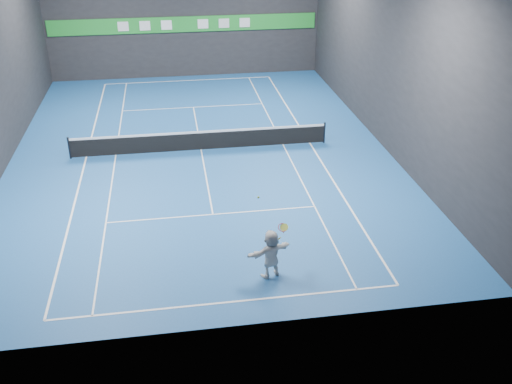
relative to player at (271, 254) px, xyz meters
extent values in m
plane|color=#1A4E90|center=(-1.53, 10.71, -0.85)|extent=(26.00, 26.00, 0.00)
cube|color=black|center=(-1.53, 23.71, 3.65)|extent=(18.00, 0.10, 9.00)
cube|color=black|center=(-1.53, -2.29, 3.65)|extent=(18.00, 0.10, 9.00)
cube|color=black|center=(7.47, 10.71, 3.65)|extent=(0.10, 26.00, 9.00)
cube|color=white|center=(-1.53, -1.18, -0.85)|extent=(10.98, 0.08, 0.01)
cube|color=white|center=(-1.53, 22.60, -0.85)|extent=(10.98, 0.08, 0.01)
cube|color=white|center=(-7.02, 10.71, -0.85)|extent=(0.08, 23.78, 0.01)
cube|color=white|center=(3.96, 10.71, -0.85)|extent=(0.08, 23.78, 0.01)
cube|color=white|center=(-5.64, 10.71, -0.85)|extent=(0.06, 23.78, 0.01)
cube|color=white|center=(2.58, 10.71, -0.85)|extent=(0.06, 23.78, 0.01)
cube|color=white|center=(-1.53, 4.31, -0.85)|extent=(8.23, 0.06, 0.01)
cube|color=white|center=(-1.53, 17.11, -0.85)|extent=(8.23, 0.06, 0.01)
cube|color=white|center=(-1.53, 10.71, -0.85)|extent=(0.06, 12.80, 0.01)
imported|color=silver|center=(0.00, 0.00, 0.00)|extent=(1.65, 1.03, 1.70)
sphere|color=#CEEC27|center=(-0.42, -0.05, 2.14)|extent=(0.07, 0.07, 0.07)
cylinder|color=black|center=(-7.73, 10.71, -0.32)|extent=(0.10, 0.10, 1.07)
cylinder|color=black|center=(4.67, 10.71, -0.32)|extent=(0.10, 0.10, 1.07)
cube|color=black|center=(-1.53, 10.71, -0.38)|extent=(12.40, 0.03, 0.86)
cube|color=white|center=(-1.53, 10.71, 0.10)|extent=(12.40, 0.04, 0.10)
cube|color=green|center=(-1.53, 23.65, 2.65)|extent=(17.64, 0.06, 1.00)
cube|color=silver|center=(-5.53, 23.59, 2.65)|extent=(0.70, 0.04, 0.60)
cube|color=white|center=(-4.13, 23.59, 2.65)|extent=(0.70, 0.04, 0.60)
cube|color=white|center=(-2.73, 23.59, 2.65)|extent=(0.70, 0.04, 0.60)
cube|color=white|center=(-0.33, 23.59, 2.65)|extent=(0.70, 0.04, 0.60)
cube|color=silver|center=(1.07, 23.59, 2.65)|extent=(0.70, 0.04, 0.60)
cube|color=white|center=(2.47, 23.59, 2.65)|extent=(0.70, 0.04, 0.60)
torus|color=red|center=(0.38, 0.05, 0.93)|extent=(0.43, 0.36, 0.27)
cylinder|color=#C8E350|center=(0.42, 0.05, 0.93)|extent=(0.36, 0.28, 0.25)
cylinder|color=#B01912|center=(0.39, 0.05, 0.80)|extent=(0.07, 0.09, 0.18)
cylinder|color=yellow|center=(0.25, 0.03, 0.53)|extent=(0.14, 0.19, 0.22)
camera|label=1|loc=(-2.88, -15.12, 10.35)|focal=40.00mm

